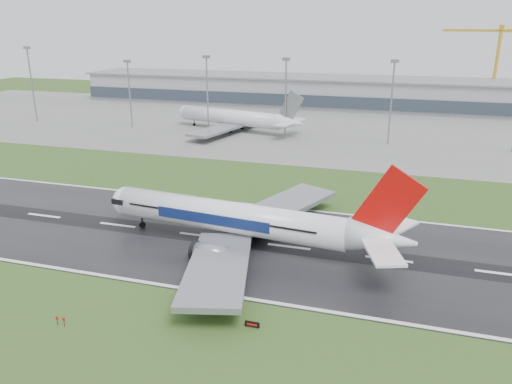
% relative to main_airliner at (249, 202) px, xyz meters
% --- Properties ---
extents(ground, '(520.00, 520.00, 0.00)m').
position_rel_main_airliner_xyz_m(ground, '(-31.98, 1.97, -9.81)').
color(ground, '#2A491A').
rests_on(ground, ground).
extents(runway, '(400.00, 45.00, 0.10)m').
position_rel_main_airliner_xyz_m(runway, '(-31.98, 1.97, -9.76)').
color(runway, black).
rests_on(runway, ground).
extents(apron, '(400.00, 130.00, 0.08)m').
position_rel_main_airliner_xyz_m(apron, '(-31.98, 126.97, -9.77)').
color(apron, slate).
rests_on(apron, ground).
extents(terminal, '(240.00, 36.00, 15.00)m').
position_rel_main_airliner_xyz_m(terminal, '(-31.98, 186.97, -2.31)').
color(terminal, gray).
rests_on(terminal, ground).
extents(main_airliner, '(71.55, 68.74, 19.41)m').
position_rel_main_airliner_xyz_m(main_airliner, '(0.00, 0.00, 0.00)').
color(main_airliner, white).
rests_on(main_airliner, runway).
extents(parked_airliner, '(73.75, 70.62, 18.12)m').
position_rel_main_airliner_xyz_m(parked_airliner, '(-40.40, 108.37, -0.67)').
color(parked_airliner, silver).
rests_on(parked_airliner, apron).
extents(tower_crane, '(41.14, 18.14, 42.87)m').
position_rel_main_airliner_xyz_m(tower_crane, '(71.37, 201.97, 11.63)').
color(tower_crane, gold).
rests_on(tower_crane, ground).
extents(runway_sign, '(2.31, 0.46, 1.04)m').
position_rel_main_airliner_xyz_m(runway_sign, '(9.23, -27.43, -9.29)').
color(runway_sign, black).
rests_on(runway_sign, ground).
extents(floodmast_0, '(0.64, 0.64, 32.55)m').
position_rel_main_airliner_xyz_m(floodmast_0, '(-136.26, 101.97, 6.47)').
color(floodmast_0, gray).
rests_on(floodmast_0, ground).
extents(floodmast_1, '(0.64, 0.64, 27.73)m').
position_rel_main_airliner_xyz_m(floodmast_1, '(-86.12, 101.97, 4.06)').
color(floodmast_1, gray).
rests_on(floodmast_1, ground).
extents(floodmast_2, '(0.64, 0.64, 30.20)m').
position_rel_main_airliner_xyz_m(floodmast_2, '(-50.09, 101.97, 5.29)').
color(floodmast_2, gray).
rests_on(floodmast_2, ground).
extents(floodmast_3, '(0.64, 0.64, 29.96)m').
position_rel_main_airliner_xyz_m(floodmast_3, '(-17.14, 101.97, 5.17)').
color(floodmast_3, gray).
rests_on(floodmast_3, ground).
extents(floodmast_4, '(0.64, 0.64, 30.04)m').
position_rel_main_airliner_xyz_m(floodmast_4, '(23.03, 101.97, 5.21)').
color(floodmast_4, gray).
rests_on(floodmast_4, ground).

